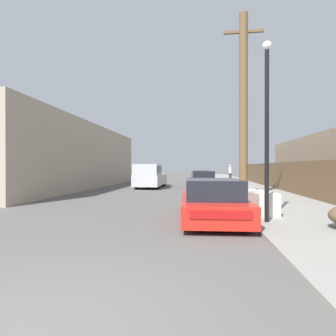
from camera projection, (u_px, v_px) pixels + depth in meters
The scene contains 11 objects.
sidewalk_curb at pixel (236, 184), 25.14m from camera, with size 4.20×63.00×0.12m, color gray.
discarded_fridge at pixel (258, 202), 8.88m from camera, with size 1.00×1.92×0.77m.
parked_sports_car_red at pixel (212, 201), 8.25m from camera, with size 2.09×4.40×1.30m.
car_parked_mid at pixel (202, 180), 20.69m from camera, with size 2.23×4.47×1.36m.
car_parked_far at pixel (201, 177), 26.97m from camera, with size 2.04×4.26×1.32m.
pickup_truck at pixel (150, 176), 20.94m from camera, with size 1.97×5.33×1.89m.
utility_pole at pixel (243, 105), 12.08m from camera, with size 1.80×0.39×8.66m.
street_lamp at pixel (267, 118), 7.41m from camera, with size 0.26×0.26×5.12m.
wooden_fence at pixel (284, 176), 17.18m from camera, with size 0.08×30.29×1.86m, color brown.
building_left_block at pixel (57, 157), 21.21m from camera, with size 7.00×20.19×5.00m, color tan.
pedestrian at pixel (230, 173), 28.46m from camera, with size 0.34×0.34×1.82m.
Camera 1 is at (1.70, -2.23, 1.68)m, focal length 28.00 mm.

